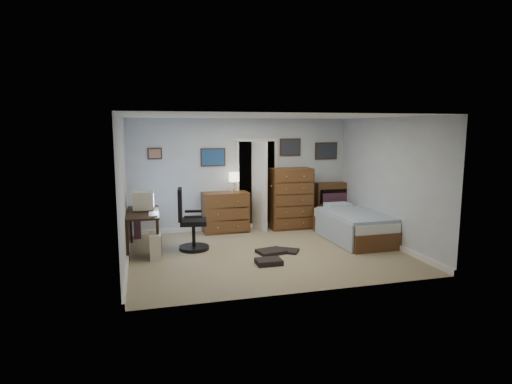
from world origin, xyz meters
TOP-DOWN VIEW (x-y plane):
  - floor at (0.00, 0.00)m, footprint 5.00×4.00m
  - computer_desk at (-2.29, 0.75)m, footprint 0.63×1.31m
  - crt_monitor at (-2.18, 0.90)m, footprint 0.40×0.37m
  - keyboard at (-2.02, 0.40)m, footprint 0.16×0.40m
  - pc_tower at (-2.00, 0.20)m, footprint 0.22×0.42m
  - office_chair at (-1.34, 0.56)m, footprint 0.64×0.64m
  - media_stack at (-2.32, 1.69)m, footprint 0.15×0.15m
  - low_dresser at (-0.43, 1.77)m, footprint 1.02×0.55m
  - table_lamp at (-0.23, 1.77)m, footprint 0.23×0.23m
  - doorway at (0.35, 2.27)m, footprint 0.96×1.12m
  - tall_dresser at (1.09, 1.75)m, footprint 0.95×0.56m
  - headboard_bookcase at (2.34, 1.86)m, footprint 1.12×0.30m
  - bed at (1.99, 0.42)m, footprint 1.07×1.96m
  - wall_posters at (0.57, 1.98)m, footprint 4.38×0.04m
  - floor_clutter at (0.04, -0.30)m, footprint 1.02×1.03m

SIDE VIEW (x-z plane):
  - floor at x=0.00m, z-range -0.02..0.00m
  - floor_clutter at x=0.04m, z-range -0.01..0.08m
  - pc_tower at x=-2.00m, z-range 0.00..0.45m
  - bed at x=1.99m, z-range -0.02..0.62m
  - media_stack at x=-2.32m, z-range 0.00..0.72m
  - low_dresser at x=-0.43m, z-range 0.00..0.89m
  - office_chair at x=-1.34m, z-range -0.13..1.05m
  - headboard_bookcase at x=2.34m, z-range 0.03..1.04m
  - computer_desk at x=-2.29m, z-range 0.20..0.95m
  - tall_dresser at x=1.09m, z-range 0.00..1.38m
  - keyboard at x=-2.02m, z-range 0.74..0.77m
  - crt_monitor at x=-2.18m, z-range 0.75..1.11m
  - doorway at x=0.35m, z-range -0.02..2.03m
  - table_lamp at x=-0.23m, z-range 0.99..1.42m
  - wall_posters at x=0.57m, z-range 1.45..2.05m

